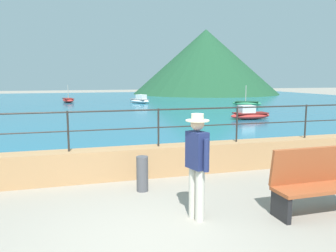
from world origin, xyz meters
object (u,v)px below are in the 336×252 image
object	(u,v)px
bollard	(142,174)
boat_0	(140,100)
boat_2	(250,114)
boat_4	(247,103)
bench_far	(318,181)
person_walking	(197,161)
boat_3	(68,100)

from	to	relation	value
bollard	boat_0	xyz separation A→B (m)	(4.56, 23.04, -0.04)
boat_2	boat_4	distance (m)	9.13
boat_0	boat_4	distance (m)	9.35
bench_far	boat_0	xyz separation A→B (m)	(1.88, 24.95, -0.23)
person_walking	boat_3	distance (m)	27.50
boat_0	bollard	bearing A→B (deg)	-101.20
bench_far	person_walking	world-z (taller)	person_walking
bollard	bench_far	bearing A→B (deg)	-35.44
person_walking	boat_2	size ratio (longest dim) A/B	0.76
bollard	boat_0	bearing A→B (deg)	78.80
person_walking	boat_2	distance (m)	13.62
boat_3	person_walking	bearing A→B (deg)	-85.49
bollard	boat_4	bearing A→B (deg)	55.35
boat_2	boat_3	distance (m)	18.67
bench_far	person_walking	size ratio (longest dim) A/B	0.97
boat_0	boat_2	xyz separation A→B (m)	(3.45, -13.25, 0.00)
boat_2	boat_0	bearing A→B (deg)	104.57
boat_2	person_walking	bearing A→B (deg)	-123.14
boat_0	boat_3	xyz separation A→B (m)	(-6.15, 2.76, -0.07)
bollard	boat_0	world-z (taller)	boat_0
boat_3	boat_4	distance (m)	16.03
boat_2	bollard	bearing A→B (deg)	-129.30
bench_far	boat_3	distance (m)	28.04
bollard	boat_4	xyz separation A→B (m)	(12.32, 17.83, -0.10)
boat_0	bench_far	bearing A→B (deg)	-94.30
person_walking	boat_2	world-z (taller)	person_walking
person_walking	boat_0	distance (m)	24.97
person_walking	boat_4	world-z (taller)	person_walking
bench_far	boat_3	world-z (taller)	boat_3
boat_2	boat_3	size ratio (longest dim) A/B	0.95
person_walking	boat_2	bearing A→B (deg)	56.86
person_walking	boat_3	bearing A→B (deg)	94.51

